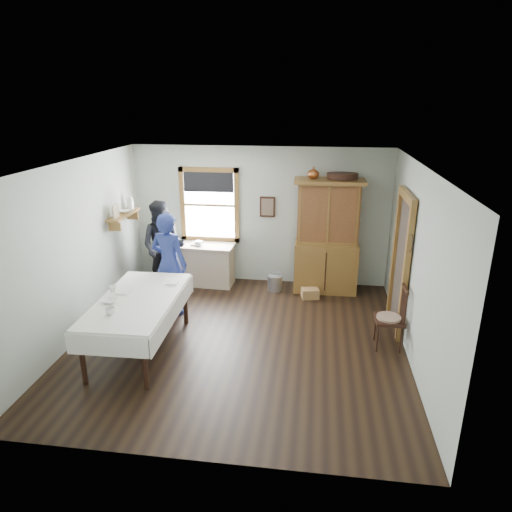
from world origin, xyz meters
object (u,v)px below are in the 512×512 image
object	(u,v)px
china_hutch	(327,237)
figure_dark	(164,250)
spindle_chair	(389,317)
pail	(275,283)
dining_table	(140,325)
woman_blue	(170,268)
work_counter	(198,264)
wicker_basket	(310,293)

from	to	relation	value
china_hutch	figure_dark	bearing A→B (deg)	-173.94
china_hutch	figure_dark	world-z (taller)	china_hutch
spindle_chair	pail	distance (m)	2.68
dining_table	woman_blue	world-z (taller)	woman_blue
spindle_chair	woman_blue	world-z (taller)	woman_blue
work_counter	woman_blue	bearing A→B (deg)	-92.92
china_hutch	wicker_basket	distance (m)	1.11
dining_table	figure_dark	distance (m)	2.31
work_counter	wicker_basket	distance (m)	2.31
wicker_basket	figure_dark	bearing A→B (deg)	179.22
wicker_basket	china_hutch	bearing A→B (deg)	57.44
china_hutch	woman_blue	distance (m)	2.97
figure_dark	dining_table	bearing A→B (deg)	-82.74
work_counter	spindle_chair	size ratio (longest dim) A/B	1.45
dining_table	spindle_chair	bearing A→B (deg)	9.38
wicker_basket	pail	bearing A→B (deg)	158.08
woman_blue	wicker_basket	bearing A→B (deg)	-144.87
figure_dark	work_counter	bearing A→B (deg)	32.45
china_hutch	dining_table	world-z (taller)	china_hutch
wicker_basket	figure_dark	world-z (taller)	figure_dark
spindle_chair	wicker_basket	bearing A→B (deg)	125.16
spindle_chair	woman_blue	xyz separation A→B (m)	(-3.57, 0.70, 0.34)
wicker_basket	work_counter	bearing A→B (deg)	169.39
spindle_chair	figure_dark	bearing A→B (deg)	156.25
dining_table	pail	distance (m)	3.05
spindle_chair	woman_blue	size ratio (longest dim) A/B	0.60
dining_table	spindle_chair	size ratio (longest dim) A/B	2.12
woman_blue	dining_table	bearing A→B (deg)	101.62
pail	dining_table	bearing A→B (deg)	-125.19
spindle_chair	figure_dark	xyz separation A→B (m)	(-3.99, 1.65, 0.32)
pail	wicker_basket	bearing A→B (deg)	-21.92
dining_table	figure_dark	bearing A→B (deg)	99.17
wicker_basket	woman_blue	bearing A→B (deg)	-159.10
pail	figure_dark	bearing A→B (deg)	-173.56
work_counter	figure_dark	world-z (taller)	figure_dark
work_counter	pail	xyz separation A→B (m)	(1.56, -0.14, -0.26)
wicker_basket	dining_table	bearing A→B (deg)	-137.85
pail	woman_blue	world-z (taller)	woman_blue
spindle_chair	work_counter	bearing A→B (deg)	148.08
spindle_chair	pail	bearing A→B (deg)	133.55
china_hutch	woman_blue	bearing A→B (deg)	-154.37
figure_dark	pail	bearing A→B (deg)	4.54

